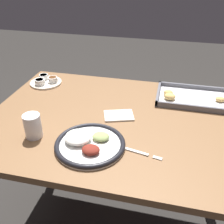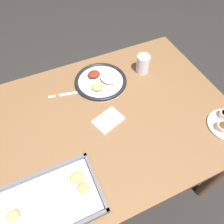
{
  "view_description": "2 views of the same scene",
  "coord_description": "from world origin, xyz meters",
  "px_view_note": "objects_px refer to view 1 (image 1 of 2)",
  "views": [
    {
      "loc": [
        0.22,
        -0.98,
        1.41
      ],
      "look_at": [
        -0.02,
        0.0,
        0.79
      ],
      "focal_mm": 42.0,
      "sensor_mm": 36.0,
      "label": 1
    },
    {
      "loc": [
        0.23,
        0.54,
        1.6
      ],
      "look_at": [
        -0.02,
        0.0,
        0.79
      ],
      "focal_mm": 35.0,
      "sensor_mm": 36.0,
      "label": 2
    }
  ],
  "objects_px": {
    "drinking_cup": "(33,126)",
    "saucer_plate": "(46,81)",
    "dinner_plate": "(89,143)",
    "baking_tray": "(192,98)",
    "napkin": "(119,116)",
    "fork": "(133,151)"
  },
  "relations": [
    {
      "from": "drinking_cup",
      "to": "saucer_plate",
      "type": "bearing_deg",
      "value": 110.36
    },
    {
      "from": "dinner_plate",
      "to": "saucer_plate",
      "type": "height_order",
      "value": "dinner_plate"
    },
    {
      "from": "dinner_plate",
      "to": "baking_tray",
      "type": "xyz_separation_m",
      "value": [
        0.4,
        0.48,
        -0.0
      ]
    },
    {
      "from": "baking_tray",
      "to": "napkin",
      "type": "relative_size",
      "value": 2.46
    },
    {
      "from": "dinner_plate",
      "to": "napkin",
      "type": "bearing_deg",
      "value": 74.23
    },
    {
      "from": "fork",
      "to": "drinking_cup",
      "type": "bearing_deg",
      "value": -168.59
    },
    {
      "from": "saucer_plate",
      "to": "fork",
      "type": "bearing_deg",
      "value": -39.16
    },
    {
      "from": "baking_tray",
      "to": "napkin",
      "type": "bearing_deg",
      "value": -143.97
    },
    {
      "from": "dinner_plate",
      "to": "saucer_plate",
      "type": "distance_m",
      "value": 0.64
    },
    {
      "from": "saucer_plate",
      "to": "baking_tray",
      "type": "height_order",
      "value": "saucer_plate"
    },
    {
      "from": "saucer_plate",
      "to": "dinner_plate",
      "type": "bearing_deg",
      "value": -49.66
    },
    {
      "from": "saucer_plate",
      "to": "drinking_cup",
      "type": "xyz_separation_m",
      "value": [
        0.18,
        -0.48,
        0.04
      ]
    },
    {
      "from": "drinking_cup",
      "to": "napkin",
      "type": "xyz_separation_m",
      "value": [
        0.3,
        0.23,
        -0.05
      ]
    },
    {
      "from": "fork",
      "to": "saucer_plate",
      "type": "relative_size",
      "value": 1.13
    },
    {
      "from": "dinner_plate",
      "to": "saucer_plate",
      "type": "xyz_separation_m",
      "value": [
        -0.41,
        0.49,
        0.0
      ]
    },
    {
      "from": "dinner_plate",
      "to": "baking_tray",
      "type": "height_order",
      "value": "dinner_plate"
    },
    {
      "from": "fork",
      "to": "napkin",
      "type": "height_order",
      "value": "napkin"
    },
    {
      "from": "dinner_plate",
      "to": "napkin",
      "type": "height_order",
      "value": "dinner_plate"
    },
    {
      "from": "saucer_plate",
      "to": "drinking_cup",
      "type": "bearing_deg",
      "value": -69.64
    },
    {
      "from": "saucer_plate",
      "to": "napkin",
      "type": "bearing_deg",
      "value": -27.29
    },
    {
      "from": "fork",
      "to": "baking_tray",
      "type": "height_order",
      "value": "baking_tray"
    },
    {
      "from": "napkin",
      "to": "fork",
      "type": "bearing_deg",
      "value": -65.24
    }
  ]
}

